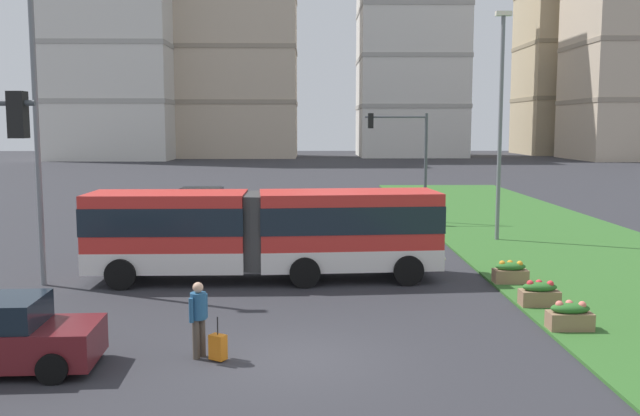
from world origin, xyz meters
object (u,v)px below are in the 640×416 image
object	(u,v)px
streetlight_median	(500,118)
apartment_tower_centre	(411,37)
rolling_suitcase	(218,347)
apartment_tower_eastcentre	(566,21)
pedestrian_crossing	(199,314)
flower_planter_1	(539,294)
streetlight_left	(36,117)
traffic_light_far_right	(406,148)
articulated_bus	(265,232)
car_navy_sedan	(204,201)
flower_planter_0	(570,316)
flower_planter_2	(510,272)

from	to	relation	value
streetlight_median	apartment_tower_centre	xyz separation A→B (m)	(8.56, 88.42, 14.51)
rolling_suitcase	streetlight_median	world-z (taller)	streetlight_median
rolling_suitcase	apartment_tower_eastcentre	bearing A→B (deg)	66.78
pedestrian_crossing	flower_planter_1	xyz separation A→B (m)	(9.09, 4.17, -0.58)
rolling_suitcase	apartment_tower_centre	world-z (taller)	apartment_tower_centre
streetlight_left	rolling_suitcase	bearing A→B (deg)	-48.15
apartment_tower_centre	flower_planter_1	bearing A→B (deg)	-95.97
apartment_tower_centre	apartment_tower_eastcentre	size ratio (longest dim) A/B	0.83
flower_planter_1	apartment_tower_eastcentre	bearing A→B (deg)	69.87
rolling_suitcase	traffic_light_far_right	xyz separation A→B (m)	(7.17, 22.02, 3.71)
articulated_bus	car_navy_sedan	size ratio (longest dim) A/B	2.68
car_navy_sedan	flower_planter_0	size ratio (longest dim) A/B	4.04
articulated_bus	apartment_tower_eastcentre	world-z (taller)	apartment_tower_eastcentre
car_navy_sedan	rolling_suitcase	xyz separation A→B (m)	(4.25, -25.92, -0.44)
flower_planter_0	flower_planter_1	distance (m)	2.35
traffic_light_far_right	streetlight_median	size ratio (longest dim) A/B	0.58
flower_planter_2	apartment_tower_centre	xyz separation A→B (m)	(10.46, 97.15, 19.63)
streetlight_left	apartment_tower_centre	xyz separation A→B (m)	(25.81, 96.93, 14.55)
pedestrian_crossing	streetlight_left	distance (m)	10.62
articulated_bus	flower_planter_1	world-z (taller)	articulated_bus
car_navy_sedan	flower_planter_1	bearing A→B (deg)	-59.11
streetlight_median	pedestrian_crossing	bearing A→B (deg)	-124.81
car_navy_sedan	streetlight_left	distance (m)	19.18
flower_planter_2	streetlight_left	xyz separation A→B (m)	(-15.35, 0.22, 5.08)
streetlight_left	apartment_tower_eastcentre	world-z (taller)	apartment_tower_eastcentre
car_navy_sedan	apartment_tower_eastcentre	world-z (taller)	apartment_tower_eastcentre
flower_planter_1	flower_planter_0	bearing A→B (deg)	-90.00
traffic_light_far_right	apartment_tower_eastcentre	xyz separation A→B (m)	(41.12, 90.53, 20.02)
flower_planter_0	streetlight_median	bearing A→B (deg)	82.26
flower_planter_2	flower_planter_0	bearing A→B (deg)	-90.00
apartment_tower_eastcentre	streetlight_left	bearing A→B (deg)	-117.63
apartment_tower_eastcentre	rolling_suitcase	bearing A→B (deg)	-113.22
flower_planter_0	apartment_tower_centre	size ratio (longest dim) A/B	0.03
rolling_suitcase	pedestrian_crossing	bearing A→B (deg)	156.04
traffic_light_far_right	apartment_tower_centre	world-z (taller)	apartment_tower_centre
flower_planter_1	streetlight_median	size ratio (longest dim) A/B	0.11
rolling_suitcase	flower_planter_0	xyz separation A→B (m)	(8.64, 2.02, 0.11)
pedestrian_crossing	streetlight_median	distance (m)	19.78
rolling_suitcase	flower_planter_2	bearing A→B (deg)	40.11
pedestrian_crossing	flower_planter_1	bearing A→B (deg)	24.62
apartment_tower_eastcentre	flower_planter_2	bearing A→B (deg)	-110.64
streetlight_left	apartment_tower_centre	bearing A→B (deg)	75.09
streetlight_left	flower_planter_1	bearing A→B (deg)	-11.52
traffic_light_far_right	streetlight_median	world-z (taller)	streetlight_median
car_navy_sedan	flower_planter_2	world-z (taller)	car_navy_sedan
car_navy_sedan	flower_planter_1	size ratio (longest dim) A/B	4.04
pedestrian_crossing	flower_planter_0	bearing A→B (deg)	11.32
traffic_light_far_right	streetlight_left	size ratio (longest dim) A/B	0.58
apartment_tower_centre	apartment_tower_eastcentre	bearing A→B (deg)	15.56
flower_planter_0	flower_planter_2	bearing A→B (deg)	90.00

